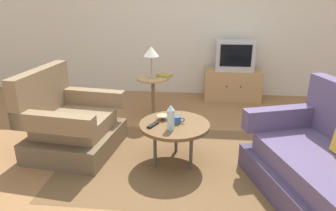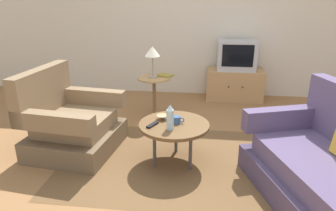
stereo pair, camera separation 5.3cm
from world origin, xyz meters
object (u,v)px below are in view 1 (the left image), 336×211
side_table (153,89)px  tv_stand (232,84)px  couch (336,174)px  vase (171,118)px  bowl (163,117)px  tv_remote_dark (153,125)px  armchair (70,125)px  book (164,75)px  coffee_table (174,127)px  television (235,55)px  table_lamp (151,53)px  mug (177,120)px

side_table → tv_stand: bearing=38.7°
couch → vase: size_ratio=6.93×
bowl → tv_remote_dark: 0.20m
armchair → tv_remote_dark: bearing=83.3°
vase → tv_stand: bearing=70.4°
vase → bowl: size_ratio=2.03×
side_table → tv_remote_dark: 1.31m
bowl → book: 1.21m
side_table → book: 0.25m
couch → tv_stand: size_ratio=1.94×
coffee_table → television: size_ratio=1.21×
side_table → table_lamp: table_lamp is taller
vase → mug: 0.19m
table_lamp → vase: 1.46m
armchair → tv_remote_dark: armchair is taller
coffee_table → table_lamp: (-0.42, 1.21, 0.53)m
tv_stand → television: 0.50m
book → tv_stand: bearing=63.5°
tv_remote_dark → book: book is taller
television → tv_remote_dark: (-1.01, -2.25, -0.30)m
book → table_lamp: bearing=-130.1°
coffee_table → side_table: size_ratio=1.22×
television → bowl: (-0.94, -2.07, -0.28)m
table_lamp → couch: bearing=-44.9°
side_table → book: book is taller
tv_stand → vase: vase is taller
side_table → vase: bearing=-74.4°
mug → side_table: bearing=109.6°
tv_remote_dark → side_table: bearing=33.5°
armchair → book: bearing=147.0°
armchair → tv_stand: (2.00, 2.02, -0.05)m
coffee_table → tv_stand: size_ratio=0.79×
coffee_table → tv_stand: (0.80, 2.18, -0.15)m
couch → book: bearing=23.0°
couch → bowl: couch is taller
television → coffee_table: bearing=-110.3°
armchair → table_lamp: 1.46m
armchair → table_lamp: table_lamp is taller
couch → bowl: bearing=47.5°
table_lamp → book: (0.17, 0.08, -0.33)m
couch → mug: bearing=47.9°
tv_stand → table_lamp: table_lamp is taller
bowl → coffee_table: bearing=-35.8°
couch → mug: size_ratio=14.05×
bowl → tv_remote_dark: bearing=-113.5°
side_table → bowl: 1.15m
couch → coffee_table: couch is taller
couch → tv_stand: bearing=-5.9°
bowl → book: (-0.12, 1.20, 0.14)m
coffee_table → tv_remote_dark: size_ratio=4.36×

